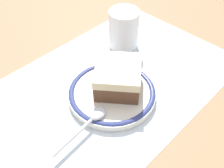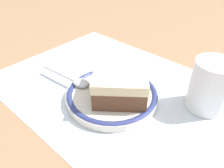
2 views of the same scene
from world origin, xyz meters
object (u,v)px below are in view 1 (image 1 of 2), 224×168
(cup, at_px, (124,31))
(napkin, at_px, (29,92))
(spoon, at_px, (92,119))
(plate, at_px, (112,93))
(cake_slice, at_px, (116,78))

(cup, bearing_deg, napkin, -6.67)
(cup, bearing_deg, spoon, 29.67)
(plate, height_order, cake_slice, cake_slice)
(plate, relative_size, cup, 1.89)
(napkin, bearing_deg, cake_slice, 134.40)
(cup, bearing_deg, cake_slice, 37.56)
(plate, bearing_deg, spoon, 17.94)
(plate, bearing_deg, napkin, -49.29)
(cake_slice, height_order, spoon, cake_slice)
(plate, height_order, spoon, spoon)
(spoon, relative_size, napkin, 0.99)
(cake_slice, bearing_deg, napkin, -45.60)
(cake_slice, xyz_separation_m, cup, (-0.12, -0.10, 0.00))
(plate, height_order, cup, cup)
(cake_slice, relative_size, cup, 1.38)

